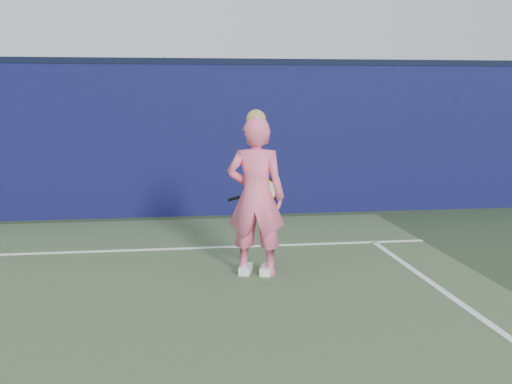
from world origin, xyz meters
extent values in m
cube|color=#0E0F3E|center=(0.00, 6.50, 1.25)|extent=(24.00, 0.40, 2.50)
cube|color=black|center=(0.00, 6.50, 2.55)|extent=(24.00, 0.42, 0.10)
imported|color=#FF638C|center=(2.98, 2.71, 0.89)|extent=(0.74, 0.59, 1.78)
sphere|color=tan|center=(2.98, 2.71, 1.75)|extent=(0.22, 0.22, 0.22)
cube|color=white|center=(3.09, 2.68, 0.05)|extent=(0.19, 0.30, 0.10)
cube|color=white|center=(2.86, 2.74, 0.05)|extent=(0.19, 0.30, 0.10)
torus|color=black|center=(3.14, 3.11, 0.89)|extent=(0.33, 0.07, 0.33)
torus|color=#CAD013|center=(3.14, 3.11, 0.89)|extent=(0.27, 0.04, 0.27)
cylinder|color=beige|center=(3.14, 3.11, 0.89)|extent=(0.27, 0.03, 0.27)
cylinder|color=black|center=(2.91, 3.20, 0.83)|extent=(0.30, 0.09, 0.11)
cylinder|color=black|center=(2.78, 3.26, 0.79)|extent=(0.14, 0.06, 0.07)
cube|color=white|center=(0.00, 4.00, 0.01)|extent=(11.00, 0.08, 0.01)
camera|label=1|loc=(1.98, -4.29, 2.04)|focal=45.00mm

